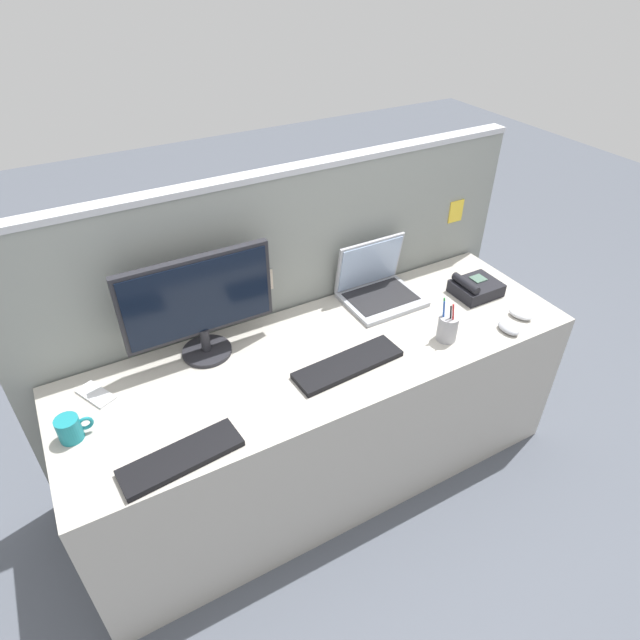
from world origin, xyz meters
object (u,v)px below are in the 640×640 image
Objects in this scene: keyboard_main at (348,364)px; coffee_mug at (70,429)px; desktop_monitor at (199,302)px; computer_mouse_right_hand at (521,314)px; laptop at (377,285)px; pen_cup at (447,328)px; keyboard_spare at (181,458)px; desk_phone at (475,288)px; cell_phone_white_slab at (96,394)px; computer_mouse_left_hand at (508,328)px.

keyboard_main is 0.98m from coffee_mug.
desktop_monitor is at bearing 21.73° from coffee_mug.
computer_mouse_right_hand reaches higher than keyboard_main.
desktop_monitor is 1.74× the size of laptop.
desktop_monitor is at bearing 155.74° from pen_cup.
keyboard_main is 0.70m from keyboard_spare.
desk_phone is 0.38m from pen_cup.
desktop_monitor reaches higher than laptop.
computer_mouse_right_hand is at bearing -19.13° from desktop_monitor.
keyboard_main is at bearing -44.89° from cell_phone_white_slab.
cell_phone_white_slab is (-1.31, 0.35, -0.05)m from pen_cup.
keyboard_spare is at bearing -117.60° from desktop_monitor.
cell_phone_white_slab is (-1.23, -0.04, -0.06)m from laptop.
coffee_mug reaches higher than computer_mouse_right_hand.
desktop_monitor is 1.49× the size of keyboard_spare.
desk_phone is at bearing 7.52° from keyboard_main.
cell_phone_white_slab is 0.20m from coffee_mug.
desk_phone is 0.52× the size of keyboard_spare.
desktop_monitor is 1.24m from desk_phone.
laptop is 3.30× the size of computer_mouse_left_hand.
pen_cup reaches higher than cell_phone_white_slab.
keyboard_main is at bearing -8.05° from coffee_mug.
desk_phone is 2.01× the size of computer_mouse_left_hand.
pen_cup is (-0.33, -0.20, 0.02)m from desk_phone.
keyboard_main reaches higher than cell_phone_white_slab.
cell_phone_white_slab is at bearing 160.90° from computer_mouse_left_hand.
keyboard_main is (-0.36, -0.35, -0.05)m from laptop.
laptop is 0.76× the size of keyboard_main.
laptop is at bearing 40.48° from keyboard_main.
keyboard_main is 4.35× the size of computer_mouse_left_hand.
desktop_monitor is at bearing 56.84° from keyboard_spare.
desktop_monitor is 0.60m from coffee_mug.
keyboard_spare is at bearing -42.76° from coffee_mug.
desk_phone is at bearing 5.07° from keyboard_spare.
pen_cup is at bearing -1.62° from keyboard_spare.
laptop is 0.50m from keyboard_main.
keyboard_spare is 3.85× the size of computer_mouse_left_hand.
laptop is 2.22× the size of cell_phone_white_slab.
desk_phone is 0.29m from computer_mouse_left_hand.
desk_phone is (1.21, -0.20, -0.20)m from desktop_monitor.
computer_mouse_left_hand is (1.38, -0.01, 0.01)m from keyboard_spare.
laptop is 1.35m from coffee_mug.
computer_mouse_left_hand is 0.67× the size of cell_phone_white_slab.
desktop_monitor is at bearing -179.98° from laptop.
computer_mouse_right_hand is at bearing -78.65° from desk_phone.
keyboard_spare is (-1.45, -0.27, -0.02)m from desk_phone.
keyboard_spare is (-0.69, -0.12, 0.00)m from keyboard_main.
desktop_monitor is 5.74× the size of computer_mouse_left_hand.
keyboard_spare is 2.58× the size of cell_phone_white_slab.
laptop is at bearing 153.58° from desk_phone.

